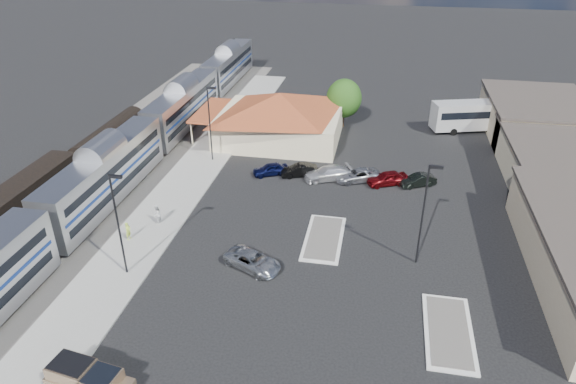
% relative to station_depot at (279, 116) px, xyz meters
% --- Properties ---
extents(ground, '(280.00, 280.00, 0.00)m').
position_rel_station_depot_xyz_m(ground, '(4.56, -24.00, -3.13)').
color(ground, black).
rests_on(ground, ground).
extents(railbed, '(16.00, 100.00, 0.12)m').
position_rel_station_depot_xyz_m(railbed, '(-16.44, -16.00, -3.07)').
color(railbed, '#4C4944').
rests_on(railbed, ground).
extents(platform, '(5.50, 92.00, 0.18)m').
position_rel_station_depot_xyz_m(platform, '(-7.44, -18.00, -3.04)').
color(platform, gray).
rests_on(platform, ground).
extents(passenger_train, '(3.00, 104.00, 5.55)m').
position_rel_station_depot_xyz_m(passenger_train, '(-13.44, -19.40, -0.26)').
color(passenger_train, silver).
rests_on(passenger_train, ground).
extents(freight_cars, '(2.80, 46.00, 4.00)m').
position_rel_station_depot_xyz_m(freight_cars, '(-19.44, -23.70, -1.21)').
color(freight_cars, black).
rests_on(freight_cars, ground).
extents(station_depot, '(18.35, 12.24, 6.20)m').
position_rel_station_depot_xyz_m(station_depot, '(0.00, 0.00, 0.00)').
color(station_depot, beige).
rests_on(station_depot, ground).
extents(traffic_island_south, '(3.30, 7.50, 0.21)m').
position_rel_station_depot_xyz_m(traffic_island_south, '(8.56, -22.00, -3.03)').
color(traffic_island_south, silver).
rests_on(traffic_island_south, ground).
extents(traffic_island_north, '(3.30, 7.50, 0.21)m').
position_rel_station_depot_xyz_m(traffic_island_north, '(18.56, -32.00, -3.03)').
color(traffic_island_north, silver).
rests_on(traffic_island_north, ground).
extents(lamp_plat_s, '(1.08, 0.25, 9.00)m').
position_rel_station_depot_xyz_m(lamp_plat_s, '(-6.34, -30.00, 2.21)').
color(lamp_plat_s, black).
rests_on(lamp_plat_s, ground).
extents(lamp_plat_n, '(1.08, 0.25, 9.00)m').
position_rel_station_depot_xyz_m(lamp_plat_n, '(-6.34, -8.00, 2.21)').
color(lamp_plat_n, black).
rests_on(lamp_plat_n, ground).
extents(lamp_lot, '(1.08, 0.25, 9.00)m').
position_rel_station_depot_xyz_m(lamp_lot, '(16.66, -24.00, 2.21)').
color(lamp_lot, black).
rests_on(lamp_lot, ground).
extents(tree_depot, '(4.71, 4.71, 6.63)m').
position_rel_station_depot_xyz_m(tree_depot, '(7.56, 6.00, 0.89)').
color(tree_depot, '#382314').
rests_on(tree_depot, ground).
extents(pickup_truck, '(5.52, 2.68, 1.83)m').
position_rel_station_depot_xyz_m(pickup_truck, '(-3.26, -41.17, -2.26)').
color(pickup_truck, '#9B7E5F').
rests_on(pickup_truck, ground).
extents(suv, '(5.47, 4.19, 1.38)m').
position_rel_station_depot_xyz_m(suv, '(3.36, -27.31, -2.44)').
color(suv, '#B0B4B9').
rests_on(suv, ground).
extents(coach_bus, '(12.77, 6.24, 4.02)m').
position_rel_station_depot_xyz_m(coach_bus, '(25.40, 7.90, -0.82)').
color(coach_bus, silver).
rests_on(coach_bus, ground).
extents(person_a, '(0.50, 0.67, 1.68)m').
position_rel_station_depot_xyz_m(person_a, '(-8.42, -25.50, -2.11)').
color(person_a, '#BDDB44').
rests_on(person_a, platform).
extents(person_b, '(0.76, 0.95, 1.90)m').
position_rel_station_depot_xyz_m(person_b, '(-7.03, -22.50, -2.00)').
color(person_b, silver).
rests_on(person_b, platform).
extents(parked_car_a, '(4.24, 3.19, 1.34)m').
position_rel_station_depot_xyz_m(parked_car_a, '(1.06, -10.24, -2.46)').
color(parked_car_a, '#0C113D').
rests_on(parked_car_a, ground).
extents(parked_car_b, '(4.39, 2.84, 1.37)m').
position_rel_station_depot_xyz_m(parked_car_b, '(4.26, -9.94, -2.45)').
color(parked_car_b, black).
rests_on(parked_car_b, ground).
extents(parked_car_c, '(5.60, 4.05, 1.51)m').
position_rel_station_depot_xyz_m(parked_car_c, '(7.46, -10.24, -2.38)').
color(parked_car_c, silver).
rests_on(parked_car_c, ground).
extents(parked_car_d, '(5.40, 4.02, 1.36)m').
position_rel_station_depot_xyz_m(parked_car_d, '(10.66, -9.94, -2.45)').
color(parked_car_d, '#919399').
rests_on(parked_car_d, ground).
extents(parked_car_e, '(4.72, 3.42, 1.49)m').
position_rel_station_depot_xyz_m(parked_car_e, '(13.86, -10.24, -2.38)').
color(parked_car_e, maroon).
rests_on(parked_car_e, ground).
extents(parked_car_f, '(4.15, 2.98, 1.30)m').
position_rel_station_depot_xyz_m(parked_car_f, '(17.06, -9.94, -2.48)').
color(parked_car_f, black).
rests_on(parked_car_f, ground).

